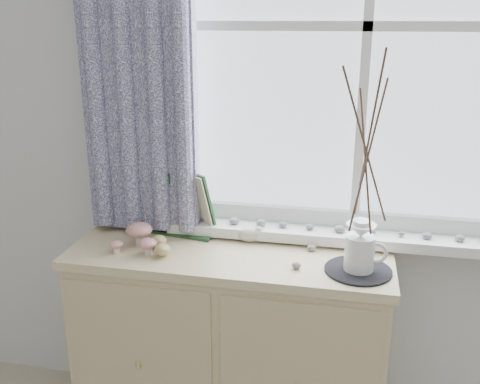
{
  "coord_description": "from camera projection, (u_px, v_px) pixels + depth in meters",
  "views": [
    {
      "loc": [
        0.26,
        -0.03,
        1.68
      ],
      "look_at": [
        -0.1,
        1.7,
        1.1
      ],
      "focal_mm": 40.0,
      "sensor_mm": 36.0,
      "label": 1
    }
  ],
  "objects": [
    {
      "name": "sideboard_pebbles",
      "position": [
        323.0,
        260.0,
        1.89
      ],
      "size": [
        0.25,
        0.19,
        0.02
      ],
      "color": "gray",
      "rests_on": "sideboard"
    },
    {
      "name": "botanical_book",
      "position": [
        172.0,
        203.0,
        2.1
      ],
      "size": [
        0.4,
        0.19,
        0.27
      ],
      "primitive_type": null,
      "rotation": [
        0.0,
        0.0,
        -0.16
      ],
      "color": "#204223",
      "rests_on": "sideboard"
    },
    {
      "name": "songbird_figurine",
      "position": [
        249.0,
        234.0,
        2.07
      ],
      "size": [
        0.13,
        0.07,
        0.06
      ],
      "primitive_type": null,
      "rotation": [
        0.0,
        0.0,
        0.08
      ],
      "color": "beige",
      "rests_on": "sideboard"
    },
    {
      "name": "toadstool_cluster",
      "position": [
        138.0,
        235.0,
        2.0
      ],
      "size": [
        0.18,
        0.16,
        0.09
      ],
      "color": "silver",
      "rests_on": "sideboard"
    },
    {
      "name": "sideboard",
      "position": [
        230.0,
        349.0,
        2.12
      ],
      "size": [
        1.2,
        0.45,
        0.85
      ],
      "color": "beige",
      "rests_on": "ground"
    },
    {
      "name": "wooden_eggs",
      "position": [
        161.0,
        245.0,
        1.97
      ],
      "size": [
        0.1,
        0.12,
        0.07
      ],
      "color": "tan",
      "rests_on": "sideboard"
    },
    {
      "name": "crocheted_doily",
      "position": [
        358.0,
        270.0,
        1.83
      ],
      "size": [
        0.23,
        0.23,
        0.01
      ],
      "primitive_type": "cylinder",
      "color": "black",
      "rests_on": "sideboard"
    },
    {
      "name": "twig_pitcher",
      "position": [
        368.0,
        147.0,
        1.7
      ],
      "size": [
        0.27,
        0.27,
        0.76
      ],
      "rotation": [
        0.0,
        0.0,
        0.01
      ],
      "color": "white",
      "rests_on": "crocheted_doily"
    }
  ]
}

